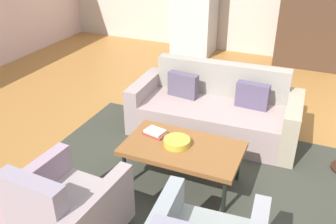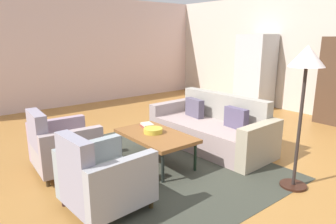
% 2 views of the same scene
% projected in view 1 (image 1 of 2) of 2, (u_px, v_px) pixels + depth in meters
% --- Properties ---
extents(ground_plane, '(11.71, 11.71, 0.00)m').
position_uv_depth(ground_plane, '(231.00, 156.00, 4.35)').
color(ground_plane, '#A16C33').
extents(area_rug, '(3.40, 2.60, 0.01)m').
position_uv_depth(area_rug, '(184.00, 179.00, 3.96)').
color(area_rug, '#34372D').
rests_on(area_rug, ground).
extents(couch, '(2.13, 0.98, 0.86)m').
position_uv_depth(couch, '(215.00, 111.00, 4.75)').
color(couch, gray).
rests_on(couch, ground).
extents(coffee_table, '(1.20, 0.70, 0.46)m').
position_uv_depth(coffee_table, '(183.00, 150.00, 3.73)').
color(coffee_table, black).
rests_on(coffee_table, ground).
extents(armchair_left, '(0.84, 0.84, 0.88)m').
position_uv_depth(armchair_left, '(64.00, 213.00, 3.02)').
color(armchair_left, '#36280F').
rests_on(armchair_left, ground).
extents(fruit_bowl, '(0.27, 0.27, 0.07)m').
position_uv_depth(fruit_bowl, '(177.00, 142.00, 3.72)').
color(fruit_bowl, gold).
rests_on(fruit_bowl, coffee_table).
extents(book_stack, '(0.27, 0.19, 0.06)m').
position_uv_depth(book_stack, '(155.00, 133.00, 3.90)').
color(book_stack, '#923B3F').
rests_on(book_stack, coffee_table).
extents(cabinet, '(1.20, 0.51, 1.80)m').
position_uv_depth(cabinet, '(314.00, 19.00, 6.62)').
color(cabinet, '#473020').
rests_on(cabinet, ground).
extents(refrigerator, '(0.80, 0.73, 1.85)m').
position_uv_depth(refrigerator, '(195.00, 8.00, 7.30)').
color(refrigerator, '#B7BABF').
rests_on(refrigerator, ground).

